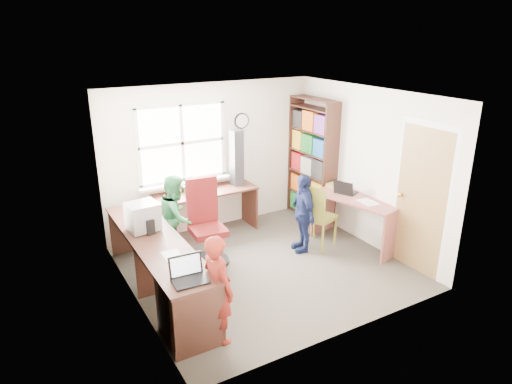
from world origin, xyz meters
TOP-DOWN VIEW (x-y plane):
  - room at (0.01, 0.10)m, footprint 3.64×3.44m
  - l_desk at (-1.31, -0.28)m, footprint 2.38×2.95m
  - right_desk at (1.60, -0.06)m, footprint 0.91×1.44m
  - bookshelf at (1.65, 1.19)m, footprint 0.30×1.02m
  - swivel_chair at (-0.62, 0.59)m, footprint 0.62×0.62m
  - wooden_chair at (0.99, 0.15)m, footprint 0.57×0.57m
  - crt_monitor at (-1.54, 0.44)m, footprint 0.40×0.37m
  - laptop_left at (-1.51, -0.98)m, footprint 0.37×0.32m
  - laptop_right at (1.54, 0.18)m, footprint 0.37×0.40m
  - speaker_a at (-1.51, 0.29)m, footprint 0.12×0.12m
  - speaker_b at (-1.46, 0.89)m, footprint 0.09×0.09m
  - cd_tower at (0.33, 1.45)m, footprint 0.20×0.18m
  - game_box at (1.65, 0.45)m, footprint 0.32×0.32m
  - paper_a at (-1.47, -0.40)m, footprint 0.21×0.29m
  - paper_b at (1.59, -0.28)m, footprint 0.23×0.32m
  - potted_plant at (-0.53, 1.45)m, footprint 0.19×0.17m
  - person_red at (-1.23, -1.09)m, footprint 0.36×0.49m
  - person_green at (-0.94, 0.91)m, footprint 0.72×0.77m
  - person_navy at (0.77, 0.19)m, footprint 0.44×0.75m

SIDE VIEW (x-z plane):
  - l_desk at x=-1.31m, z-range 0.08..0.83m
  - swivel_chair at x=-0.62m, z-range -0.09..1.14m
  - wooden_chair at x=0.99m, z-range 0.04..1.05m
  - right_desk at x=1.60m, z-range 0.17..0.95m
  - person_navy at x=0.77m, z-range 0.00..1.20m
  - person_red at x=-1.23m, z-range 0.00..1.22m
  - person_green at x=-0.94m, z-range 0.00..1.26m
  - paper_a at x=-1.47m, z-range 0.75..0.75m
  - paper_b at x=1.59m, z-range 0.77..0.78m
  - game_box at x=1.65m, z-range 0.77..0.83m
  - laptop_left at x=-1.51m, z-range 0.69..0.93m
  - laptop_right at x=1.54m, z-range 0.71..0.93m
  - speaker_b at x=-1.46m, z-range 0.75..0.91m
  - speaker_a at x=-1.51m, z-range 0.75..0.95m
  - potted_plant at x=-0.53m, z-range 0.75..1.05m
  - crt_monitor at x=-1.54m, z-range 0.75..1.12m
  - bookshelf at x=1.65m, z-range -0.05..2.05m
  - cd_tower at x=0.33m, z-range 0.75..1.66m
  - room at x=0.01m, z-range 0.00..2.44m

